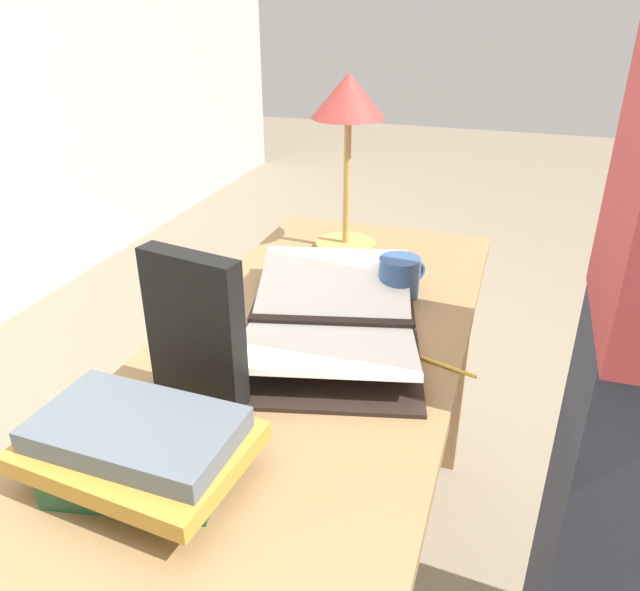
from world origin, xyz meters
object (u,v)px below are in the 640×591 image
book_stack_tall (139,447)px  book_standing_upright (195,329)px  pencil (433,362)px  open_book (330,319)px  coffee_mug (400,277)px  reading_lamp (348,115)px

book_stack_tall → book_standing_upright: book_standing_upright is taller
pencil → open_book: bearing=72.7°
open_book → coffee_mug: 0.22m
pencil → reading_lamp: bearing=31.9°
open_book → book_standing_upright: 0.34m
book_stack_tall → coffee_mug: size_ratio=2.94×
book_stack_tall → coffee_mug: (0.67, -0.22, -0.01)m
book_standing_upright → pencil: book_standing_upright is taller
book_stack_tall → coffee_mug: 0.71m
coffee_mug → open_book: bearing=153.0°
reading_lamp → coffee_mug: reading_lamp is taller
book_standing_upright → reading_lamp: bearing=6.9°
reading_lamp → open_book: bearing=-168.0°
open_book → book_standing_upright: (-0.29, 0.13, 0.11)m
book_stack_tall → reading_lamp: reading_lamp is taller
book_standing_upright → pencil: size_ratio=1.58×
open_book → book_stack_tall: bearing=152.2°
reading_lamp → coffee_mug: size_ratio=4.11×
book_stack_tall → reading_lamp: bearing=-2.0°
book_stack_tall → pencil: book_stack_tall is taller
open_book → coffee_mug: (0.19, -0.10, 0.02)m
open_book → coffee_mug: bearing=-40.8°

